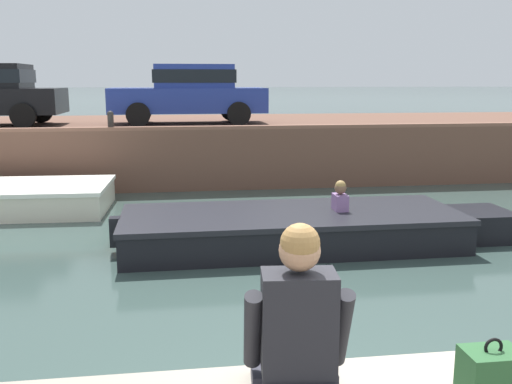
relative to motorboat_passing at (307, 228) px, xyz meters
name	(u,v)px	position (x,y,z in m)	size (l,w,h in m)	color
ground_plane	(261,255)	(-0.81, -0.42, -0.28)	(400.00, 400.00, 0.00)	#384C47
far_quay_wall	(219,146)	(-0.81, 7.75, 0.45)	(60.00, 6.00, 1.46)	brown
far_wall_coping	(228,127)	(-0.81, 4.87, 1.22)	(60.00, 0.24, 0.08)	brown
motorboat_passing	(307,228)	(0.00, 0.00, 0.00)	(6.50, 2.00, 1.04)	black
car_left_inner_blue	(190,91)	(-1.65, 6.78, 2.03)	(4.09, 2.01, 1.54)	#233893
mooring_bollard_mid	(111,120)	(-3.54, 5.00, 1.42)	(0.15, 0.15, 0.45)	#2D2B28
person_seated_left	(297,337)	(-1.47, -6.04, 1.08)	(0.55, 0.55, 0.97)	#282833
backpack_on_ledge	(489,383)	(-0.56, -6.24, 0.87)	(0.28, 0.24, 0.41)	#234C28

